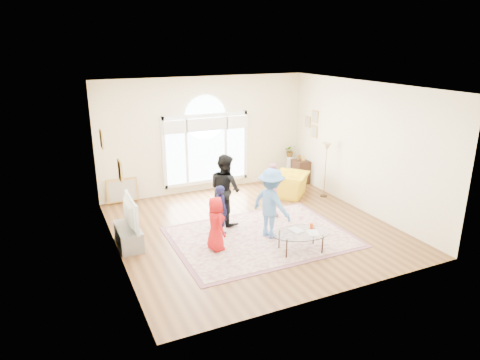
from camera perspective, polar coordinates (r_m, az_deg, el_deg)
name	(u,v)px	position (r m, az deg, el deg)	size (l,w,h in m)	color
ground	(253,228)	(9.88, 1.72, -6.42)	(6.00, 6.00, 0.00)	#533219
room_shell	(208,137)	(11.87, -4.30, 5.72)	(6.00, 6.00, 6.00)	beige
area_rug	(261,237)	(9.44, 2.82, -7.58)	(3.60, 2.60, 0.02)	beige
rug_border	(261,237)	(9.44, 2.82, -7.60)	(3.80, 2.80, 0.01)	#81515B
tv_console	(129,236)	(9.29, -14.64, -7.28)	(0.45, 1.00, 0.42)	gray
television	(127,213)	(9.08, -14.85, -4.26)	(0.17, 1.10, 0.63)	black
coffee_table	(301,233)	(8.76, 8.13, -7.05)	(1.32, 0.97, 0.54)	silver
armchair	(291,185)	(11.87, 6.79, -0.62)	(0.98, 0.86, 0.64)	gold
side_cabinet	(300,172)	(13.00, 8.06, 1.13)	(0.40, 0.50, 0.70)	black
floor_lamp	(326,151)	(11.70, 11.46, 3.79)	(0.28, 0.28, 1.51)	black
plant_pedestal	(290,168)	(13.35, 6.64, 1.64)	(0.20, 0.20, 0.70)	white
potted_plant	(290,151)	(13.21, 6.73, 3.89)	(0.34, 0.30, 0.38)	#33722D
leaning_picture	(123,203)	(11.79, -15.29, -2.93)	(0.80, 0.05, 0.62)	tan
child_red	(216,224)	(8.67, -3.25, -5.83)	(0.55, 0.36, 1.13)	red
child_navy	(221,209)	(9.42, -2.53, -3.91)	(0.40, 0.26, 1.11)	#131337
child_black	(225,189)	(9.85, -2.00, -1.22)	(0.80, 0.62, 1.65)	black
child_pink	(272,190)	(10.30, 4.29, -1.33)	(0.78, 0.32, 1.33)	pink
child_blue	(271,203)	(9.17, 4.18, -3.12)	(0.99, 0.57, 1.54)	#4C80C2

